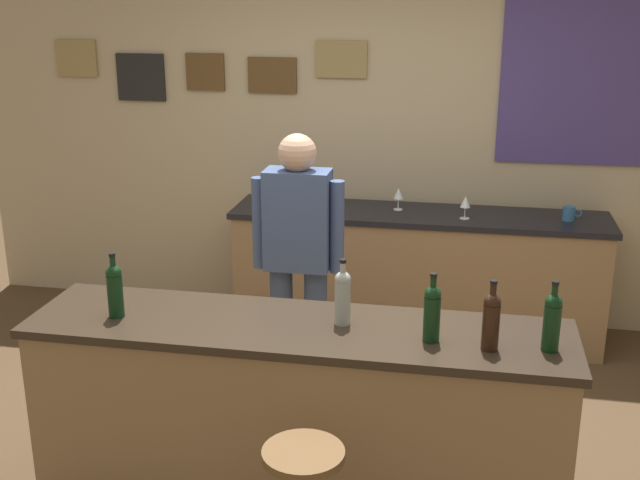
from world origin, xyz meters
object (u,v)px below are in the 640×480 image
object	(u,v)px
bartender	(298,255)
wine_bottle_d	(491,319)
wine_bottle_b	(343,295)
wine_glass_a	(399,194)
wine_bottle_e	(552,320)
wine_bottle_c	(432,311)
coffee_mug	(569,213)
wine_glass_b	(465,203)
wine_bottle_a	(115,289)

from	to	relation	value
bartender	wine_bottle_d	bearing A→B (deg)	-44.11
wine_bottle_b	wine_glass_a	size ratio (longest dim) A/B	1.97
wine_bottle_b	wine_bottle_e	bearing A→B (deg)	-6.85
bartender	wine_bottle_d	distance (m)	1.45
wine_bottle_e	wine_bottle_d	bearing A→B (deg)	-171.21
wine_bottle_c	coffee_mug	size ratio (longest dim) A/B	2.45
wine_bottle_b	wine_glass_b	size ratio (longest dim) A/B	1.97
wine_bottle_b	coffee_mug	size ratio (longest dim) A/B	2.45
wine_bottle_d	coffee_mug	bearing A→B (deg)	75.78
bartender	wine_bottle_a	world-z (taller)	bartender
wine_bottle_a	wine_bottle_d	bearing A→B (deg)	-1.15
wine_bottle_b	wine_bottle_d	world-z (taller)	same
wine_bottle_b	wine_bottle_e	distance (m)	0.90
wine_bottle_a	wine_bottle_b	xyz separation A→B (m)	(1.03, 0.11, 0.00)
coffee_mug	wine_glass_b	bearing A→B (deg)	-172.57
wine_bottle_e	wine_glass_b	xyz separation A→B (m)	(-0.38, 2.01, -0.05)
wine_bottle_e	coffee_mug	size ratio (longest dim) A/B	2.45
wine_bottle_b	wine_glass_b	bearing A→B (deg)	74.99
wine_glass_a	wine_bottle_c	bearing A→B (deg)	-80.90
wine_bottle_b	coffee_mug	xyz separation A→B (m)	(1.19, 1.99, -0.11)
wine_bottle_a	wine_glass_b	bearing A→B (deg)	52.58
wine_bottle_c	wine_bottle_d	size ratio (longest dim) A/B	1.00
wine_bottle_b	wine_glass_a	distance (m)	2.05
bartender	coffee_mug	world-z (taller)	bartender
coffee_mug	wine_bottle_e	bearing A→B (deg)	-98.01
wine_bottle_a	coffee_mug	size ratio (longest dim) A/B	2.45
wine_bottle_b	wine_bottle_a	bearing A→B (deg)	-173.83
wine_glass_a	wine_glass_b	bearing A→B (deg)	-17.25
bartender	wine_bottle_e	bearing A→B (deg)	-37.01
wine_bottle_b	bartender	bearing A→B (deg)	114.52
wine_glass_b	wine_bottle_e	bearing A→B (deg)	-79.31
bartender	wine_glass_a	xyz separation A→B (m)	(0.45, 1.19, 0.07)
wine_bottle_e	wine_glass_a	distance (m)	2.31
wine_bottle_d	wine_bottle_e	xyz separation A→B (m)	(0.25, 0.04, 0.00)
wine_bottle_b	wine_bottle_c	size ratio (longest dim) A/B	1.00
bartender	coffee_mug	size ratio (longest dim) A/B	12.96
wine_bottle_d	wine_glass_b	xyz separation A→B (m)	(-0.13, 2.05, -0.05)
wine_bottle_d	wine_glass_a	bearing A→B (deg)	105.05
wine_glass_a	coffee_mug	xyz separation A→B (m)	(1.13, -0.05, -0.06)
wine_bottle_d	bartender	bearing A→B (deg)	135.89
wine_bottle_b	wine_glass_b	xyz separation A→B (m)	(0.51, 1.90, -0.05)
wine_bottle_b	wine_bottle_d	bearing A→B (deg)	-12.68
wine_bottle_a	wine_bottle_c	world-z (taller)	same
wine_bottle_a	wine_glass_a	bearing A→B (deg)	63.26
wine_bottle_d	wine_glass_a	size ratio (longest dim) A/B	1.97
bartender	wine_bottle_b	bearing A→B (deg)	-65.48
wine_bottle_c	wine_bottle_e	distance (m)	0.49
wine_glass_a	coffee_mug	bearing A→B (deg)	-2.69
wine_bottle_d	wine_glass_b	size ratio (longest dim) A/B	1.97
wine_bottle_d	coffee_mug	size ratio (longest dim) A/B	2.45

